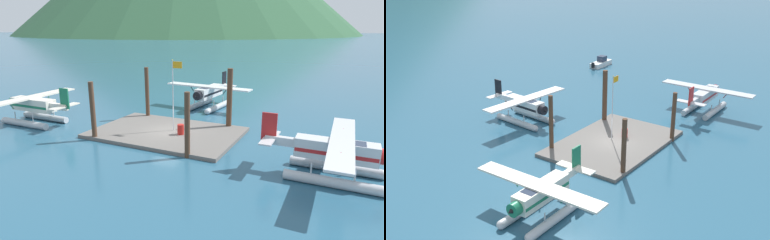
% 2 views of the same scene
% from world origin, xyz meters
% --- Properties ---
extents(ground_plane, '(1200.00, 1200.00, 0.00)m').
position_xyz_m(ground_plane, '(0.00, 0.00, 0.00)').
color(ground_plane, '#285670').
extents(dock_platform, '(12.78, 8.48, 0.30)m').
position_xyz_m(dock_platform, '(0.00, 0.00, 0.15)').
color(dock_platform, '#66605B').
rests_on(dock_platform, ground).
extents(piling_near_left, '(0.41, 0.41, 4.96)m').
position_xyz_m(piling_near_left, '(-4.73, -3.96, 2.48)').
color(piling_near_left, '#4C3323').
rests_on(piling_near_left, ground).
extents(piling_near_right, '(0.41, 0.41, 4.88)m').
position_xyz_m(piling_near_right, '(4.11, -4.12, 2.44)').
color(piling_near_right, '#4C3323').
rests_on(piling_near_right, ground).
extents(piling_far_left, '(0.41, 0.41, 5.32)m').
position_xyz_m(piling_far_left, '(-4.45, 3.86, 2.66)').
color(piling_far_left, '#4C3323').
rests_on(piling_far_left, ground).
extents(piling_far_right, '(0.51, 0.51, 5.66)m').
position_xyz_m(piling_far_right, '(4.47, 3.90, 2.83)').
color(piling_far_right, '#4C3323').
rests_on(piling_far_right, ground).
extents(flagpole, '(0.95, 0.10, 6.30)m').
position_xyz_m(flagpole, '(0.58, 0.46, 4.20)').
color(flagpole, silver).
rests_on(flagpole, dock_platform).
extents(fuel_drum, '(0.62, 0.62, 0.88)m').
position_xyz_m(fuel_drum, '(1.59, -0.32, 0.74)').
color(fuel_drum, '#AD1E19').
rests_on(fuel_drum, dock_platform).
extents(seaplane_silver_stbd_aft, '(7.98, 10.40, 3.84)m').
position_xyz_m(seaplane_silver_stbd_aft, '(13.97, -3.38, 1.58)').
color(seaplane_silver_stbd_aft, '#B7BABF').
rests_on(seaplane_silver_stbd_aft, ground).
extents(seaplane_white_bow_centre, '(10.48, 7.97, 3.84)m').
position_xyz_m(seaplane_white_bow_centre, '(-0.43, 10.76, 1.58)').
color(seaplane_white_bow_centre, '#B7BABF').
rests_on(seaplane_white_bow_centre, ground).
extents(seaplane_cream_port_aft, '(7.98, 10.42, 3.84)m').
position_xyz_m(seaplane_cream_port_aft, '(-13.49, -2.61, 1.58)').
color(seaplane_cream_port_aft, '#B7BABF').
rests_on(seaplane_cream_port_aft, ground).
extents(boat_white_open_east, '(4.89, 1.66, 1.50)m').
position_xyz_m(boat_white_open_east, '(24.10, 17.31, 0.49)').
color(boat_white_open_east, silver).
rests_on(boat_white_open_east, ground).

